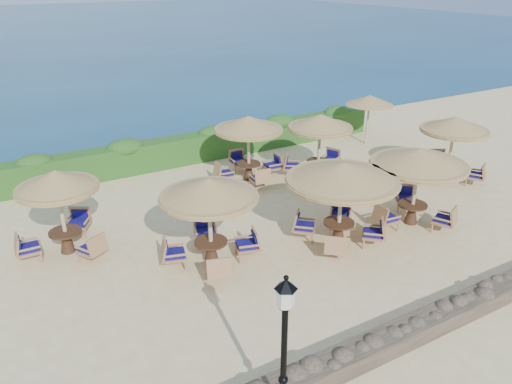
{
  "coord_description": "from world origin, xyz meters",
  "views": [
    {
      "loc": [
        -8.56,
        -12.36,
        7.83
      ],
      "look_at": [
        -1.26,
        0.31,
        1.3
      ],
      "focal_mm": 35.0,
      "sensor_mm": 36.0,
      "label": 1
    }
  ],
  "objects_px": {
    "cafe_set_2": "(418,168)",
    "cafe_set_5": "(320,134)",
    "extra_parasol": "(370,100)",
    "lamp_post": "(284,364)",
    "cafe_set_6": "(453,136)",
    "cafe_set_3": "(59,198)",
    "cafe_set_4": "(249,137)",
    "cafe_set_0": "(209,206)",
    "cafe_set_1": "(342,185)"
  },
  "relations": [
    {
      "from": "cafe_set_2",
      "to": "cafe_set_4",
      "type": "distance_m",
      "value": 6.73
    },
    {
      "from": "cafe_set_4",
      "to": "cafe_set_6",
      "type": "distance_m",
      "value": 8.03
    },
    {
      "from": "cafe_set_0",
      "to": "cafe_set_4",
      "type": "height_order",
      "value": "same"
    },
    {
      "from": "extra_parasol",
      "to": "cafe_set_5",
      "type": "xyz_separation_m",
      "value": [
        -4.62,
        -2.3,
        -0.31
      ]
    },
    {
      "from": "cafe_set_1",
      "to": "lamp_post",
      "type": "bearing_deg",
      "value": -136.62
    },
    {
      "from": "extra_parasol",
      "to": "cafe_set_0",
      "type": "distance_m",
      "value": 12.79
    },
    {
      "from": "lamp_post",
      "to": "extra_parasol",
      "type": "bearing_deg",
      "value": 43.6
    },
    {
      "from": "cafe_set_3",
      "to": "cafe_set_4",
      "type": "relative_size",
      "value": 0.97
    },
    {
      "from": "cafe_set_5",
      "to": "cafe_set_2",
      "type": "bearing_deg",
      "value": -86.86
    },
    {
      "from": "cafe_set_1",
      "to": "cafe_set_5",
      "type": "bearing_deg",
      "value": 60.29
    },
    {
      "from": "cafe_set_2",
      "to": "cafe_set_4",
      "type": "xyz_separation_m",
      "value": [
        -2.86,
        6.09,
        -0.17
      ]
    },
    {
      "from": "cafe_set_4",
      "to": "cafe_set_6",
      "type": "height_order",
      "value": "same"
    },
    {
      "from": "cafe_set_3",
      "to": "cafe_set_5",
      "type": "height_order",
      "value": "same"
    },
    {
      "from": "extra_parasol",
      "to": "cafe_set_0",
      "type": "xyz_separation_m",
      "value": [
        -11.25,
        -6.08,
        -0.35
      ]
    },
    {
      "from": "extra_parasol",
      "to": "cafe_set_6",
      "type": "height_order",
      "value": "cafe_set_6"
    },
    {
      "from": "extra_parasol",
      "to": "cafe_set_0",
      "type": "relative_size",
      "value": 0.83
    },
    {
      "from": "lamp_post",
      "to": "cafe_set_2",
      "type": "relative_size",
      "value": 1.05
    },
    {
      "from": "cafe_set_1",
      "to": "cafe_set_3",
      "type": "relative_size",
      "value": 1.24
    },
    {
      "from": "cafe_set_0",
      "to": "cafe_set_3",
      "type": "relative_size",
      "value": 1.04
    },
    {
      "from": "cafe_set_4",
      "to": "cafe_set_2",
      "type": "bearing_deg",
      "value": -64.83
    },
    {
      "from": "cafe_set_3",
      "to": "cafe_set_2",
      "type": "bearing_deg",
      "value": -20.18
    },
    {
      "from": "extra_parasol",
      "to": "cafe_set_4",
      "type": "distance_m",
      "value": 7.31
    },
    {
      "from": "cafe_set_0",
      "to": "cafe_set_5",
      "type": "relative_size",
      "value": 1.04
    },
    {
      "from": "cafe_set_0",
      "to": "cafe_set_3",
      "type": "bearing_deg",
      "value": 142.39
    },
    {
      "from": "extra_parasol",
      "to": "cafe_set_2",
      "type": "height_order",
      "value": "cafe_set_2"
    },
    {
      "from": "extra_parasol",
      "to": "cafe_set_5",
      "type": "height_order",
      "value": "cafe_set_5"
    },
    {
      "from": "extra_parasol",
      "to": "cafe_set_1",
      "type": "distance_m",
      "value": 10.11
    },
    {
      "from": "cafe_set_3",
      "to": "extra_parasol",
      "type": "bearing_deg",
      "value": 12.87
    },
    {
      "from": "cafe_set_1",
      "to": "cafe_set_2",
      "type": "distance_m",
      "value": 2.95
    },
    {
      "from": "cafe_set_2",
      "to": "cafe_set_6",
      "type": "xyz_separation_m",
      "value": [
        4.06,
        2.0,
        -0.11
      ]
    },
    {
      "from": "cafe_set_2",
      "to": "cafe_set_5",
      "type": "xyz_separation_m",
      "value": [
        -0.27,
        4.9,
        -0.12
      ]
    },
    {
      "from": "cafe_set_3",
      "to": "cafe_set_5",
      "type": "bearing_deg",
      "value": 6.04
    },
    {
      "from": "cafe_set_6",
      "to": "cafe_set_3",
      "type": "bearing_deg",
      "value": 172.82
    },
    {
      "from": "lamp_post",
      "to": "cafe_set_0",
      "type": "height_order",
      "value": "lamp_post"
    },
    {
      "from": "extra_parasol",
      "to": "cafe_set_2",
      "type": "relative_size",
      "value": 0.76
    },
    {
      "from": "extra_parasol",
      "to": "cafe_set_1",
      "type": "relative_size",
      "value": 0.7
    },
    {
      "from": "extra_parasol",
      "to": "cafe_set_4",
      "type": "xyz_separation_m",
      "value": [
        -7.22,
        -1.11,
        -0.36
      ]
    },
    {
      "from": "cafe_set_0",
      "to": "cafe_set_3",
      "type": "height_order",
      "value": "same"
    },
    {
      "from": "cafe_set_5",
      "to": "lamp_post",
      "type": "bearing_deg",
      "value": -129.43
    },
    {
      "from": "cafe_set_2",
      "to": "cafe_set_6",
      "type": "distance_m",
      "value": 4.52
    },
    {
      "from": "extra_parasol",
      "to": "cafe_set_0",
      "type": "bearing_deg",
      "value": -151.59
    },
    {
      "from": "cafe_set_3",
      "to": "cafe_set_6",
      "type": "xyz_separation_m",
      "value": [
        14.46,
        -1.82,
        0.08
      ]
    },
    {
      "from": "cafe_set_5",
      "to": "cafe_set_4",
      "type": "bearing_deg",
      "value": 155.35
    },
    {
      "from": "cafe_set_5",
      "to": "cafe_set_6",
      "type": "height_order",
      "value": "same"
    },
    {
      "from": "extra_parasol",
      "to": "cafe_set_2",
      "type": "distance_m",
      "value": 8.42
    },
    {
      "from": "cafe_set_3",
      "to": "cafe_set_6",
      "type": "relative_size",
      "value": 1.0
    },
    {
      "from": "cafe_set_4",
      "to": "extra_parasol",
      "type": "bearing_deg",
      "value": 8.76
    },
    {
      "from": "cafe_set_0",
      "to": "cafe_set_1",
      "type": "distance_m",
      "value": 4.05
    },
    {
      "from": "extra_parasol",
      "to": "cafe_set_2",
      "type": "bearing_deg",
      "value": -121.18
    },
    {
      "from": "lamp_post",
      "to": "cafe_set_4",
      "type": "relative_size",
      "value": 1.16
    }
  ]
}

